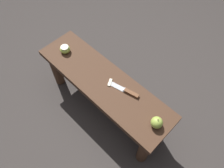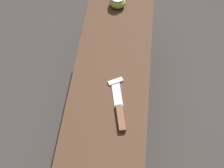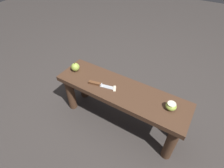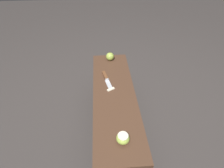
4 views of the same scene
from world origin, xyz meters
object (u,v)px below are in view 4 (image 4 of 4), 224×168
object	(u,v)px
apple_cut	(123,138)
apple_whole	(110,56)
wooden_bench	(114,103)
knife	(106,78)

from	to	relation	value
apple_cut	apple_whole	bearing A→B (deg)	-178.98
apple_cut	wooden_bench	bearing A→B (deg)	-177.92
wooden_bench	apple_cut	world-z (taller)	apple_cut
wooden_bench	apple_cut	bearing A→B (deg)	2.08
knife	apple_whole	xyz separation A→B (m)	(-0.27, 0.05, 0.03)
knife	apple_cut	size ratio (longest dim) A/B	2.97
wooden_bench	apple_whole	xyz separation A→B (m)	(-0.44, -0.00, 0.13)
knife	apple_whole	bearing A→B (deg)	156.97
wooden_bench	knife	size ratio (longest dim) A/B	4.78
knife	apple_cut	xyz separation A→B (m)	(0.55, 0.06, 0.02)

